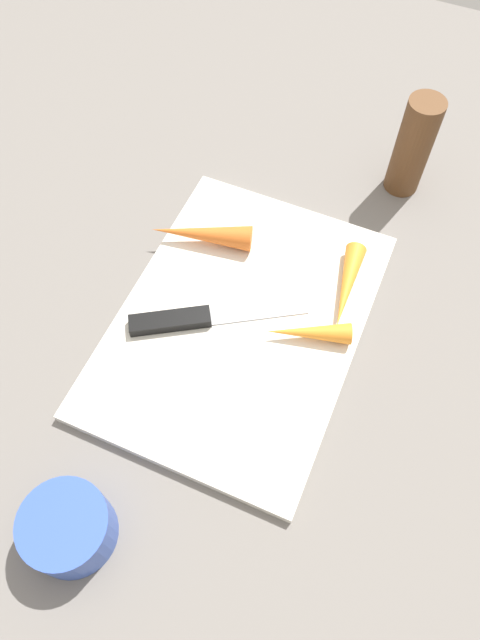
# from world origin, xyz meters

# --- Properties ---
(ground_plane) EXTENTS (1.40, 1.40, 0.00)m
(ground_plane) POSITION_xyz_m (0.00, 0.00, 0.00)
(ground_plane) COLOR slate
(cutting_board) EXTENTS (0.36, 0.26, 0.01)m
(cutting_board) POSITION_xyz_m (0.00, 0.00, 0.01)
(cutting_board) COLOR silver
(cutting_board) RESTS_ON ground_plane
(knife) EXTENTS (0.12, 0.18, 0.01)m
(knife) POSITION_xyz_m (-0.03, 0.06, 0.02)
(knife) COLOR #B7B7BC
(knife) RESTS_ON cutting_board
(carrot_shortest) EXTENTS (0.06, 0.09, 0.02)m
(carrot_shortest) POSITION_xyz_m (0.01, -0.08, 0.02)
(carrot_shortest) COLOR orange
(carrot_shortest) RESTS_ON cutting_board
(carrot_longest) EXTENTS (0.06, 0.12, 0.03)m
(carrot_longest) POSITION_xyz_m (0.08, 0.09, 0.03)
(carrot_longest) COLOR orange
(carrot_longest) RESTS_ON cutting_board
(carrot_medium) EXTENTS (0.11, 0.04, 0.02)m
(carrot_medium) POSITION_xyz_m (0.08, -0.10, 0.02)
(carrot_medium) COLOR orange
(carrot_medium) RESTS_ON cutting_board
(small_bowl) EXTENTS (0.08, 0.08, 0.05)m
(small_bowl) POSITION_xyz_m (-0.27, 0.05, 0.03)
(small_bowl) COLOR #3351B2
(small_bowl) RESTS_ON ground_plane
(pepper_grinder) EXTENTS (0.04, 0.04, 0.13)m
(pepper_grinder) POSITION_xyz_m (0.28, -0.11, 0.07)
(pepper_grinder) COLOR brown
(pepper_grinder) RESTS_ON ground_plane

